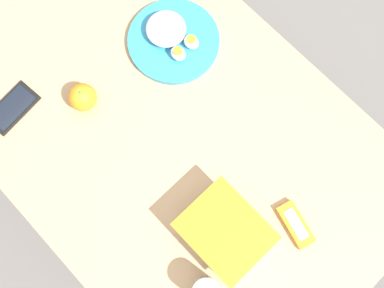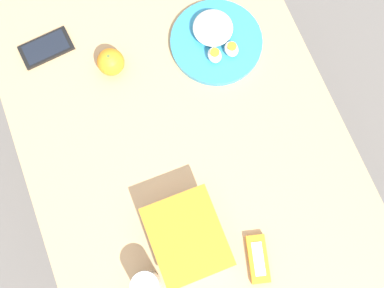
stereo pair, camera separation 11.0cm
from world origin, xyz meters
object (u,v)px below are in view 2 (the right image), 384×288
Objects in this scene: orange_fruit at (111,62)px; rice_plate at (216,39)px; drinking_glass at (146,285)px; cell_phone at (46,48)px; food_container at (187,237)px; candy_bar at (258,259)px.

orange_fruit reaches higher than rice_plate.
orange_fruit is at bearing -10.34° from drinking_glass.
cell_phone is (0.12, 0.16, -0.03)m from orange_fruit.
drinking_glass is at bearing 169.66° from orange_fruit.
food_container is 1.35× the size of cell_phone.
food_container is 0.55m from rice_plate.
rice_plate is 0.68m from drinking_glass.
drinking_glass is at bearing 143.80° from rice_plate.
orange_fruit is at bearing 2.84° from food_container.
orange_fruit is 0.65m from candy_bar.
food_container is 1.62× the size of candy_bar.
food_container is 0.66m from cell_phone.
candy_bar is at bearing -156.25° from cell_phone.
candy_bar is 0.82m from cell_phone.
orange_fruit is at bearing -128.01° from cell_phone.
rice_plate is 1.71× the size of cell_phone.
cell_phone is at bearing 51.99° from orange_fruit.
candy_bar reaches higher than cell_phone.
drinking_glass reaches higher than rice_plate.
cell_phone is at bearing 16.01° from food_container.
food_container is at bearing 150.58° from rice_plate.
candy_bar is (-0.59, 0.13, -0.01)m from rice_plate.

